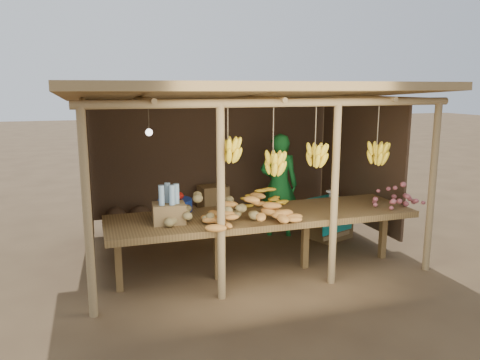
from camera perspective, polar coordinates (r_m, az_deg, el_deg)
name	(u,v)px	position (r m, az deg, el deg)	size (l,w,h in m)	color
ground	(240,249)	(7.03, 0.00, -8.42)	(60.00, 60.00, 0.00)	brown
stall_structure	(245,121)	(6.59, 0.62, 7.24)	(4.70, 3.50, 2.43)	#96784D
counter	(263,218)	(5.95, 2.80, -4.64)	(3.90, 1.05, 0.80)	brown
potato_heap	(210,205)	(5.58, -3.71, -3.12)	(1.10, 0.66, 0.37)	olive
sweet_potato_heap	(252,207)	(5.53, 1.45, -3.30)	(1.04, 0.62, 0.36)	#C27C32
onion_heap	(398,195)	(6.50, 18.65, -1.72)	(0.70, 0.42, 0.35)	#A44F54
banana_pile	(263,192)	(6.33, 2.81, -1.50)	(0.52, 0.31, 0.34)	yellow
tomato_basin	(175,204)	(6.08, -7.93, -2.88)	(0.44, 0.44, 0.23)	navy
bottle_box	(169,208)	(5.54, -8.68, -3.40)	(0.39, 0.32, 0.47)	olive
vendor	(279,185)	(7.51, 4.76, -0.63)	(0.60, 0.40, 1.66)	#176A27
tarp_crate	(329,218)	(7.60, 10.77, -4.53)	(0.83, 0.78, 0.80)	brown
carton_stack	(204,211)	(7.92, -4.44, -3.77)	(0.97, 0.39, 0.72)	olive
burlap_sacks	(128,221)	(7.79, -13.48, -4.83)	(0.81, 0.43, 0.58)	#4A3322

